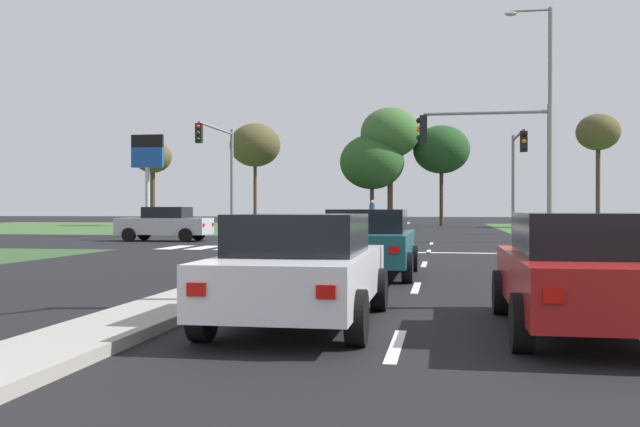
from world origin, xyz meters
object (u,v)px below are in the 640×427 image
object	(u,v)px
car_white_second	(302,268)
car_silver_fourth	(165,224)
traffic_signal_far_right	(517,164)
traffic_signal_far_left	(220,159)
car_red_third	(583,271)
treeline_second	(255,145)
car_teal_near	(369,242)
treeline_near	(153,158)
treeline_fourth	(390,133)
treeline_fifth	(441,150)
fuel_price_totem	(147,162)
street_lamp_second	(547,113)
traffic_signal_near_right	(497,151)
treeline_sixth	(598,133)
pedestrian_at_median	(372,212)
treeline_third	(372,162)

from	to	relation	value
car_white_second	car_silver_fourth	bearing A→B (deg)	115.74
traffic_signal_far_right	traffic_signal_far_left	bearing A→B (deg)	-179.61
car_red_third	treeline_second	distance (m)	57.42
car_teal_near	treeline_near	xyz separation A→B (m)	(-23.88, 44.75, 5.26)
car_white_second	treeline_fourth	world-z (taller)	treeline_fourth
car_red_third	treeline_fifth	size ratio (longest dim) A/B	0.51
treeline_fourth	fuel_price_totem	bearing A→B (deg)	-114.70
street_lamp_second	traffic_signal_far_right	bearing A→B (deg)	108.50
car_red_third	traffic_signal_far_left	world-z (taller)	traffic_signal_far_left
traffic_signal_far_left	treeline_fourth	xyz separation A→B (m)	(7.06, 25.93, 3.87)
car_white_second	treeline_second	size ratio (longest dim) A/B	0.49
car_silver_fourth	traffic_signal_far_right	size ratio (longest dim) A/B	0.81
street_lamp_second	fuel_price_totem	distance (m)	21.08
car_white_second	car_silver_fourth	size ratio (longest dim) A/B	1.04
traffic_signal_near_right	street_lamp_second	xyz separation A→B (m)	(2.75, 8.19, 2.28)
car_teal_near	traffic_signal_far_left	world-z (taller)	traffic_signal_far_left
treeline_second	car_white_second	bearing A→B (deg)	-74.58
treeline_second	treeline_fifth	size ratio (longest dim) A/B	1.04
car_red_third	treeline_fifth	distance (m)	55.52
street_lamp_second	car_teal_near	bearing A→B (deg)	-109.59
car_teal_near	treeline_sixth	xyz separation A→B (m)	(13.95, 45.09, 6.83)
treeline_fourth	street_lamp_second	bearing A→B (deg)	-72.40
street_lamp_second	treeline_sixth	bearing A→B (deg)	74.37
pedestrian_at_median	treeline_second	xyz separation A→B (m)	(-12.56, 20.44, 5.91)
treeline_third	car_red_third	bearing A→B (deg)	-81.63
traffic_signal_far_left	treeline_second	xyz separation A→B (m)	(-5.11, 26.50, 3.06)
treeline_fourth	car_white_second	bearing A→B (deg)	-87.10
car_teal_near	pedestrian_at_median	distance (m)	26.65
car_red_third	treeline_third	xyz separation A→B (m)	(-7.81, 53.14, 4.78)
treeline_sixth	treeline_fourth	bearing A→B (deg)	175.57
pedestrian_at_median	treeline_fourth	xyz separation A→B (m)	(-0.38, 19.87, 6.71)
treeline_fourth	pedestrian_at_median	bearing A→B (deg)	-88.90
treeline_sixth	traffic_signal_near_right	bearing A→B (deg)	-106.31
car_silver_fourth	street_lamp_second	world-z (taller)	street_lamp_second
car_white_second	treeline_near	xyz separation A→B (m)	(-23.70, 51.72, 5.28)
car_teal_near	car_red_third	bearing A→B (deg)	-64.33
car_teal_near	treeline_third	size ratio (longest dim) A/B	0.55
car_red_third	fuel_price_totem	world-z (taller)	fuel_price_totem
street_lamp_second	treeline_near	size ratio (longest dim) A/B	1.40
treeline_second	treeline_sixth	xyz separation A→B (m)	(29.02, -1.88, 0.40)
car_red_third	treeline_fourth	distance (m)	54.27
treeline_fourth	treeline_sixth	size ratio (longest dim) A/B	1.12
treeline_fifth	treeline_third	bearing A→B (deg)	-161.04
car_red_third	traffic_signal_far_right	size ratio (longest dim) A/B	0.84
treeline_second	fuel_price_totem	bearing A→B (deg)	-88.53
traffic_signal_far_left	street_lamp_second	bearing A→B (deg)	-10.15
car_red_third	treeline_near	bearing A→B (deg)	117.77
fuel_price_totem	treeline_near	xyz separation A→B (m)	(-9.47, 23.40, 1.96)
car_red_third	street_lamp_second	xyz separation A→B (m)	(2.88, 24.59, 5.06)
traffic_signal_far_left	treeline_third	distance (m)	26.28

